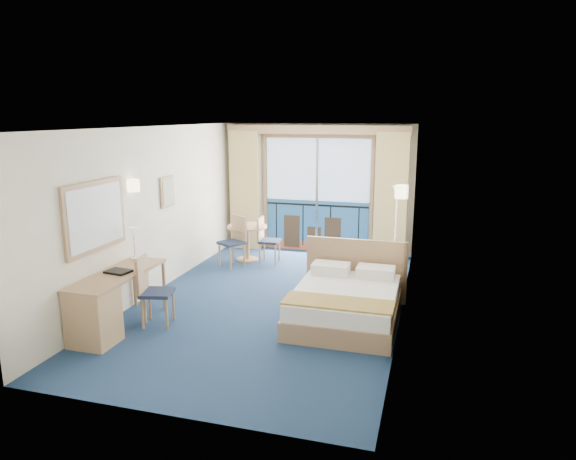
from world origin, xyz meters
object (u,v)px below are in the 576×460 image
object	(u,v)px
floor_lamp	(397,206)
table_chair_b	(235,238)
nightstand	(390,274)
desk_chair	(151,287)
table_chair_a	(266,237)
armchair	(382,260)
bed	(346,302)
round_table	(247,234)
desk	(99,309)

from	to	relation	value
floor_lamp	table_chair_b	world-z (taller)	floor_lamp
nightstand	table_chair_b	size ratio (longest dim) A/B	0.62
desk_chair	table_chair_a	distance (m)	3.44
nightstand	armchair	distance (m)	0.79
floor_lamp	table_chair_a	distance (m)	2.61
bed	armchair	size ratio (longest dim) A/B	2.74
armchair	round_table	xyz separation A→B (m)	(-2.72, 0.37, 0.23)
table_chair_a	table_chair_b	xyz separation A→B (m)	(-0.50, -0.39, 0.04)
nightstand	floor_lamp	bearing A→B (deg)	91.61
armchair	round_table	bearing A→B (deg)	-35.82
nightstand	desk_chair	world-z (taller)	desk_chair
bed	desk	distance (m)	3.34
bed	floor_lamp	xyz separation A→B (m)	(0.45, 2.91, 0.91)
round_table	table_chair_b	distance (m)	0.42
round_table	table_chair_a	xyz separation A→B (m)	(0.40, -0.02, -0.03)
bed	nightstand	world-z (taller)	bed
floor_lamp	table_chair_a	xyz separation A→B (m)	(-2.49, -0.39, -0.68)
desk	table_chair_a	world-z (taller)	table_chair_a
desk	table_chair_a	bearing A→B (deg)	77.10
table_chair_b	bed	bearing A→B (deg)	-11.12
table_chair_a	nightstand	bearing A→B (deg)	-116.49
nightstand	armchair	xyz separation A→B (m)	(-0.21, 0.76, 0.01)
desk	round_table	xyz separation A→B (m)	(0.53, 4.06, 0.11)
floor_lamp	desk_chair	bearing A→B (deg)	-128.70
bed	floor_lamp	world-z (taller)	floor_lamp
armchair	round_table	world-z (taller)	round_table
desk	table_chair_b	xyz separation A→B (m)	(0.43, 3.66, 0.12)
bed	desk	world-z (taller)	bed
bed	table_chair_a	distance (m)	3.25
desk	nightstand	bearing A→B (deg)	40.34
round_table	table_chair_a	bearing A→B (deg)	-2.79
bed	desk_chair	size ratio (longest dim) A/B	1.93
armchair	bed	bearing A→B (deg)	54.48
desk	round_table	distance (m)	4.10
armchair	table_chair_a	xyz separation A→B (m)	(-2.32, 0.35, 0.20)
table_chair_a	table_chair_b	distance (m)	0.63
armchair	table_chair_a	size ratio (longest dim) A/B	0.76
desk	round_table	world-z (taller)	desk
floor_lamp	table_chair_b	distance (m)	3.15
nightstand	floor_lamp	size ratio (longest dim) A/B	0.38
table_chair_b	nightstand	bearing A→B (deg)	15.47
armchair	table_chair_b	size ratio (longest dim) A/B	0.70
bed	desk	bearing A→B (deg)	-152.72
armchair	floor_lamp	size ratio (longest dim) A/B	0.44
armchair	table_chair_b	xyz separation A→B (m)	(-2.82, -0.04, 0.24)
nightstand	bed	bearing A→B (deg)	-109.26
armchair	floor_lamp	distance (m)	1.16
desk	table_chair_a	distance (m)	4.15
desk	armchair	bearing A→B (deg)	48.72
floor_lamp	round_table	world-z (taller)	floor_lamp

